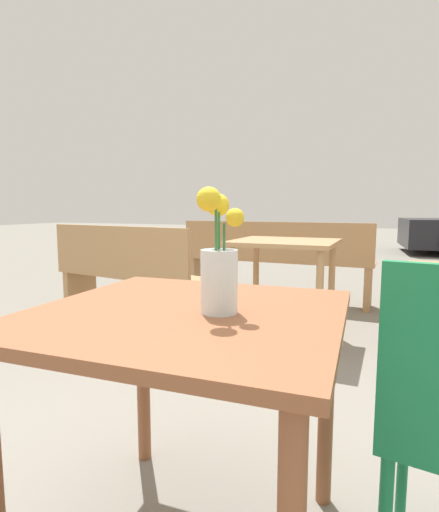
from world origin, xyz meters
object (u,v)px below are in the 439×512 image
table_back (284,259)px  bench_middle (126,274)px  flower_vase (219,269)px  bench_near (274,257)px  table_front (187,348)px

table_back → bench_middle: bearing=-171.1°
flower_vase → bench_near: bearing=102.3°
table_back → flower_vase: bearing=-81.4°
table_front → bench_near: size_ratio=0.43×
bench_middle → table_back: (1.27, 0.20, 0.17)m
table_front → flower_vase: (0.09, 0.00, 0.22)m
flower_vase → table_front: bearing=-178.9°
bench_near → flower_vase: bearing=-77.7°
table_front → flower_vase: bearing=1.1°
table_front → table_back: table_back is taller
flower_vase → table_back: 1.97m
bench_near → bench_middle: size_ratio=1.38×
bench_near → table_back: bearing=-71.7°
flower_vase → table_back: (-0.29, 1.93, -0.22)m
table_back → table_front: bearing=-84.2°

